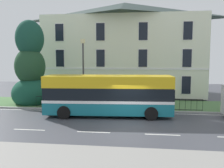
% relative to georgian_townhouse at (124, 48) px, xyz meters
% --- Properties ---
extents(ground_plane, '(60.00, 56.00, 0.18)m').
position_rel_georgian_townhouse_xyz_m(ground_plane, '(1.33, -13.32, -5.67)').
color(ground_plane, '#404249').
extents(georgian_townhouse, '(18.30, 8.81, 11.01)m').
position_rel_georgian_townhouse_xyz_m(georgian_townhouse, '(0.00, 0.00, 0.00)').
color(georgian_townhouse, silver).
rests_on(georgian_townhouse, ground_plane).
extents(iron_verge_railing, '(14.12, 0.04, 0.97)m').
position_rel_georgian_townhouse_xyz_m(iron_verge_railing, '(-0.00, -9.90, -5.03)').
color(iron_verge_railing, black).
rests_on(iron_verge_railing, ground_plane).
extents(evergreen_tree, '(3.70, 3.70, 8.35)m').
position_rel_georgian_townhouse_xyz_m(evergreen_tree, '(-8.27, -8.19, -2.51)').
color(evergreen_tree, '#423328').
rests_on(evergreen_tree, ground_plane).
extents(single_decker_bus, '(9.62, 3.05, 3.07)m').
position_rel_georgian_townhouse_xyz_m(single_decker_bus, '(-0.35, -11.92, -4.04)').
color(single_decker_bus, '#166B7B').
rests_on(single_decker_bus, ground_plane).
extents(street_lamp_post, '(0.36, 0.24, 5.90)m').
position_rel_georgian_townhouse_xyz_m(street_lamp_post, '(-2.89, -9.43, -2.11)').
color(street_lamp_post, '#333338').
rests_on(street_lamp_post, ground_plane).
extents(litter_bin, '(0.57, 0.57, 1.06)m').
position_rel_georgian_townhouse_xyz_m(litter_bin, '(-0.32, -9.53, -5.00)').
color(litter_bin, '#23472D').
rests_on(litter_bin, ground_plane).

